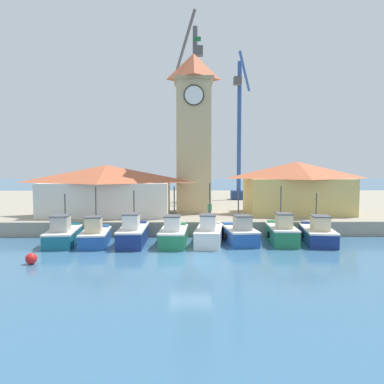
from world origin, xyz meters
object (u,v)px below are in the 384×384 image
clock_tower (194,130)px  warehouse_left (107,190)px  fishing_boat_right_inner (282,232)px  port_crane_far (194,133)px  fishing_boat_center (209,233)px  fishing_boat_right_outer (318,233)px  fishing_boat_mid_left (174,234)px  fishing_boat_far_left (63,234)px  mooring_buoy (31,259)px  fishing_boat_left_outer (95,235)px  port_crane_near (239,146)px  fishing_boat_mid_right (240,233)px  warehouse_right (297,187)px  dock_worker_near_tower (210,211)px  fishing_boat_left_inner (133,233)px

clock_tower → warehouse_left: (-8.00, -2.48, -5.69)m
fishing_boat_right_inner → clock_tower: clock_tower is taller
port_crane_far → fishing_boat_center: bearing=-87.5°
fishing_boat_right_outer → clock_tower: bearing=134.2°
fishing_boat_mid_left → fishing_boat_far_left: bearing=176.9°
fishing_boat_center → clock_tower: size_ratio=0.30×
fishing_boat_right_inner → mooring_buoy: 17.15m
clock_tower → mooring_buoy: clock_tower is taller
fishing_boat_right_inner → fishing_boat_left_outer: bearing=-177.8°
warehouse_left → port_crane_near: port_crane_near is taller
port_crane_near → fishing_boat_right_inner: bearing=-90.2°
fishing_boat_center → clock_tower: (-0.96, 9.64, 8.47)m
mooring_buoy → fishing_boat_left_outer: bearing=65.2°
fishing_boat_mid_left → fishing_boat_mid_right: size_ratio=1.07×
fishing_boat_center → fishing_boat_right_inner: (5.43, 0.23, 0.03)m
fishing_boat_far_left → fishing_boat_right_inner: size_ratio=1.14×
port_crane_near → fishing_boat_mid_left: bearing=-108.7°
fishing_boat_left_outer → fishing_boat_right_inner: (13.69, 0.53, 0.08)m
warehouse_right → fishing_boat_far_left: bearing=-157.2°
warehouse_left → port_crane_far: (8.23, 9.82, 6.07)m
fishing_boat_far_left → dock_worker_near_tower: size_ratio=3.21×
fishing_boat_left_inner → dock_worker_near_tower: 6.91m
fishing_boat_far_left → port_crane_near: port_crane_near is taller
fishing_boat_left_inner → warehouse_right: 17.02m
fishing_boat_mid_left → fishing_boat_center: fishing_boat_center is taller
port_crane_far → clock_tower: bearing=-91.8°
fishing_boat_far_left → warehouse_right: bearing=22.8°
fishing_boat_center → port_crane_near: (5.51, 23.69, 7.73)m
dock_worker_near_tower → port_crane_far: bearing=94.2°
fishing_boat_right_outer → fishing_boat_mid_left: bearing=-176.9°
warehouse_right → dock_worker_near_tower: size_ratio=6.04×
fishing_boat_mid_left → fishing_boat_right_outer: size_ratio=0.87×
fishing_boat_mid_left → port_crane_far: 19.50m
fishing_boat_left_outer → warehouse_left: 8.02m
clock_tower → mooring_buoy: bearing=-122.6°
mooring_buoy → fishing_boat_far_left: bearing=90.0°
fishing_boat_far_left → clock_tower: size_ratio=0.31×
fishing_boat_mid_right → port_crane_near: size_ratio=0.22×
fishing_boat_left_outer → fishing_boat_center: size_ratio=0.84×
fishing_boat_left_outer → fishing_boat_far_left: bearing=169.2°
fishing_boat_mid_left → dock_worker_near_tower: 4.83m
warehouse_right → dock_worker_near_tower: warehouse_right is taller
fishing_boat_mid_left → warehouse_left: 10.19m
warehouse_right → fishing_boat_right_outer: bearing=-95.4°
warehouse_right → port_crane_far: port_crane_far is taller
fishing_boat_left_outer → dock_worker_near_tower: bearing=23.6°
fishing_boat_left_outer → dock_worker_near_tower: fishing_boat_left_outer is taller
fishing_boat_right_outer → warehouse_right: (0.76, 8.09, 3.01)m
fishing_boat_center → fishing_boat_mid_right: fishing_boat_center is taller
fishing_boat_right_outer → warehouse_left: bearing=158.1°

